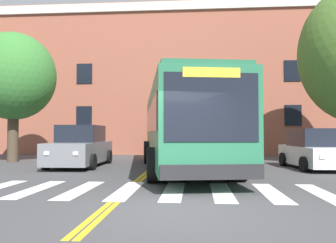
{
  "coord_description": "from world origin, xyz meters",
  "views": [
    {
      "loc": [
        0.36,
        -6.53,
        1.5
      ],
      "look_at": [
        -0.6,
        6.06,
        1.94
      ],
      "focal_mm": 35.0,
      "sensor_mm": 36.0,
      "label": 1
    }
  ],
  "objects_px": {
    "car_grey_near_lane": "(81,148)",
    "street_tree_curbside_small": "(14,77)",
    "city_bus": "(181,126)",
    "car_white_far_lane": "(313,150)"
  },
  "relations": [
    {
      "from": "city_bus",
      "to": "car_grey_near_lane",
      "type": "height_order",
      "value": "city_bus"
    },
    {
      "from": "car_grey_near_lane",
      "to": "street_tree_curbside_small",
      "type": "xyz_separation_m",
      "value": [
        -4.29,
        1.93,
        3.61
      ]
    },
    {
      "from": "city_bus",
      "to": "car_white_far_lane",
      "type": "xyz_separation_m",
      "value": [
        5.51,
        0.6,
        -1.03
      ]
    },
    {
      "from": "city_bus",
      "to": "car_grey_near_lane",
      "type": "relative_size",
      "value": 2.51
    },
    {
      "from": "city_bus",
      "to": "car_grey_near_lane",
      "type": "bearing_deg",
      "value": 169.63
    },
    {
      "from": "car_grey_near_lane",
      "to": "street_tree_curbside_small",
      "type": "distance_m",
      "value": 5.93
    },
    {
      "from": "city_bus",
      "to": "car_white_far_lane",
      "type": "bearing_deg",
      "value": 6.22
    },
    {
      "from": "car_white_far_lane",
      "to": "street_tree_curbside_small",
      "type": "bearing_deg",
      "value": 171.45
    },
    {
      "from": "car_white_far_lane",
      "to": "street_tree_curbside_small",
      "type": "distance_m",
      "value": 15.0
    },
    {
      "from": "street_tree_curbside_small",
      "to": "car_grey_near_lane",
      "type": "bearing_deg",
      "value": -24.16
    }
  ]
}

